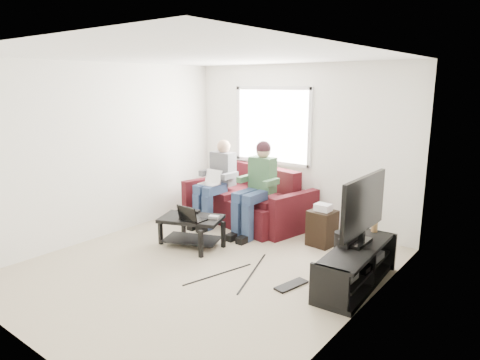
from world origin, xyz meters
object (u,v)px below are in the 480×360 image
at_px(sofa, 249,203).
at_px(tv_stand, 356,269).
at_px(coffee_table, 191,225).
at_px(subwoofer, 342,250).
at_px(tv, 363,206).
at_px(end_table, 322,227).

distance_m(sofa, tv_stand, 2.61).
bearing_deg(coffee_table, subwoofer, 17.87).
distance_m(tv, end_table, 1.39).
bearing_deg(tv_stand, coffee_table, -173.77).
xyz_separation_m(subwoofer, end_table, (-0.55, 0.53, 0.04)).
height_order(coffee_table, tv, tv).
relative_size(subwoofer, end_table, 0.75).
xyz_separation_m(sofa, end_table, (1.45, -0.18, -0.06)).
relative_size(coffee_table, subwoofer, 2.15).
bearing_deg(tv, subwoofer, 141.03).
bearing_deg(tv, tv_stand, -88.53).
relative_size(sofa, tv, 1.97).
relative_size(tv_stand, subwoofer, 3.12).
bearing_deg(end_table, sofa, 172.79).
bearing_deg(subwoofer, tv_stand, -47.19).
xyz_separation_m(sofa, tv, (2.36, -1.00, 0.60)).
height_order(subwoofer, end_table, end_table).
bearing_deg(sofa, tv_stand, -25.06).
bearing_deg(coffee_table, end_table, 38.85).
height_order(sofa, end_table, sofa).
bearing_deg(end_table, tv, -41.99).
height_order(coffee_table, end_table, end_table).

